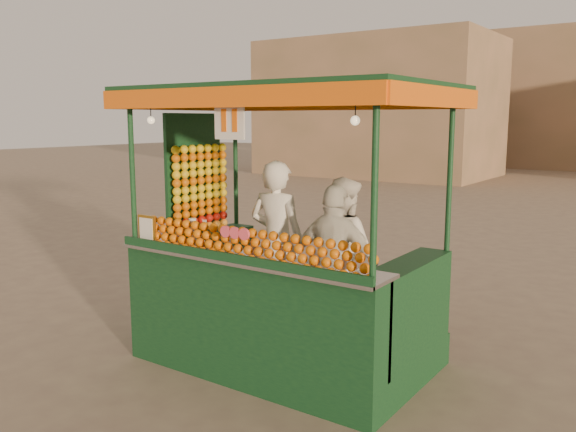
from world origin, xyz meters
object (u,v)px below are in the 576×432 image
Objects in this scene: juice_cart at (274,277)px; vendor_left at (277,241)px; vendor_middle at (344,249)px; vendor_right at (335,263)px.

juice_cart is 0.54m from vendor_left.
juice_cart is 1.98× the size of vendor_middle.
juice_cart is at bearing 91.10° from vendor_middle.
vendor_left is 0.87m from vendor_right.
vendor_middle is (0.61, 0.42, -0.09)m from vendor_left.
vendor_left reaches higher than vendor_middle.
juice_cart is at bearing 14.98° from vendor_right.
juice_cart is 0.66m from vendor_right.
juice_cart reaches higher than vendor_left.
juice_cart is 2.00× the size of vendor_right.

